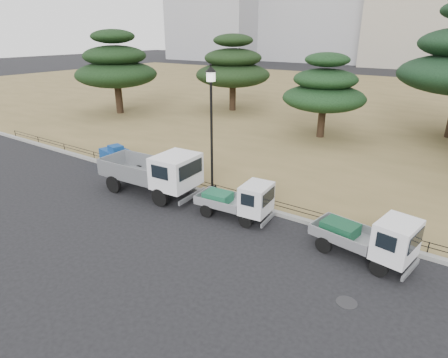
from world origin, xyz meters
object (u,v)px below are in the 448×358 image
Objects in this scene: truck_kei_rear at (370,237)px; tarp_pile at (115,155)px; truck_large at (154,170)px; truck_kei_front at (239,200)px; street_lamp at (211,110)px.

truck_kei_rear is 1.91× the size of tarp_pile.
truck_kei_rear is at bearing -2.57° from truck_large.
street_lamp is (-2.45, 1.45, 3.19)m from truck_kei_front.
street_lamp reaches higher than truck_kei_rear.
street_lamp reaches higher than truck_large.
truck_large is 3.90m from street_lamp.
truck_kei_rear is at bearing -6.45° from tarp_pile.
tarp_pile is (-14.73, 1.67, -0.29)m from truck_kei_rear.
truck_kei_front is 1.75× the size of tarp_pile.
truck_large is at bearing -142.42° from street_lamp.
tarp_pile is (-7.07, 0.12, -3.43)m from street_lamp.
truck_kei_rear is (5.22, -0.09, 0.05)m from truck_kei_front.
truck_kei_rear reaches higher than truck_kei_front.
truck_kei_front is at bearing -30.70° from street_lamp.
street_lamp is at bearing -0.99° from tarp_pile.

